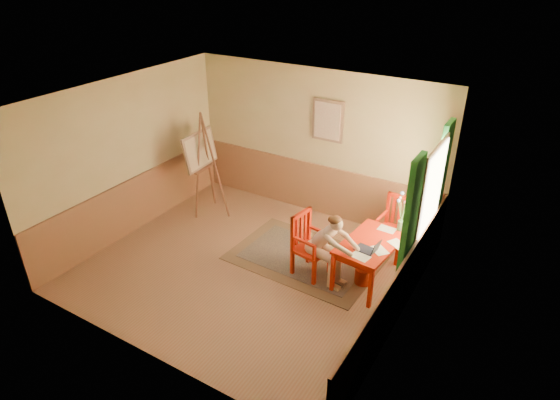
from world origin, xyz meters
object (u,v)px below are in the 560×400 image
Objects in this scene: figure at (326,244)px; easel at (202,154)px; chair_back at (394,227)px; laptop at (369,249)px; chair_left at (309,245)px; table at (370,247)px.

easel is at bearing 164.78° from figure.
laptop is at bearing -90.07° from chair_back.
chair_left is at bearing -128.56° from chair_back.
table is at bearing 103.89° from laptop.
figure reaches higher than chair_left.
figure is at bearing -173.08° from laptop.
laptop is 3.76m from easel.
table is at bearing 30.15° from figure.
table is at bearing -7.68° from easel.
chair_left is 2.80× the size of laptop.
easel is at bearing 172.32° from table.
figure reaches higher than laptop.
easel reaches higher than laptop.
easel is (-3.02, 0.82, 0.53)m from figure.
chair_back is 2.80× the size of laptop.
chair_left reaches higher than chair_back.
chair_left reaches higher than table.
figure is 0.60× the size of easel.
chair_back is 1.20m from laptop.
chair_left is at bearing -15.97° from easel.
chair_back is (0.07, 0.92, -0.11)m from table.
figure is 3.21× the size of laptop.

